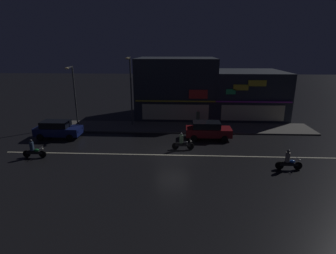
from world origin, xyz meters
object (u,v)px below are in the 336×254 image
streetlamp_west (74,90)px  parked_car_near_kerb (58,129)px  streetlamp_mid (131,86)px  parked_car_trailing (208,130)px  motorcycle_lead (33,150)px  motorcycle_following (182,142)px  motorcycle_opposite_lane (289,161)px  traffic_cone (198,134)px  pedestrian_on_sidewalk (198,119)px

streetlamp_west → parked_car_near_kerb: (-0.27, -4.10, -3.12)m
streetlamp_mid → parked_car_trailing: streetlamp_mid is taller
motorcycle_lead → motorcycle_following: bearing=-169.7°
motorcycle_opposite_lane → traffic_cone: motorcycle_opposite_lane is taller
motorcycle_lead → pedestrian_on_sidewalk: bearing=-147.0°
pedestrian_on_sidewalk → motorcycle_opposite_lane: size_ratio=0.97×
pedestrian_on_sidewalk → parked_car_near_kerb: size_ratio=0.43×
streetlamp_west → motorcycle_opposite_lane: bearing=-27.9°
parked_car_trailing → traffic_cone: 1.19m
streetlamp_mid → motorcycle_opposite_lane: (13.16, -10.43, -3.86)m
motorcycle_opposite_lane → traffic_cone: (-5.97, 7.15, -0.36)m
streetlamp_mid → traffic_cone: streetlamp_mid is taller
parked_car_trailing → traffic_cone: parked_car_trailing is taller
traffic_cone → pedestrian_on_sidewalk: bearing=88.0°
parked_car_near_kerb → motorcycle_lead: parked_car_near_kerb is taller
motorcycle_lead → traffic_cone: 14.66m
streetlamp_mid → parked_car_near_kerb: size_ratio=1.73×
parked_car_trailing → traffic_cone: size_ratio=7.82×
parked_car_trailing → motorcycle_lead: (-14.26, -5.30, -0.24)m
pedestrian_on_sidewalk → traffic_cone: (-0.11, -3.16, -0.72)m
traffic_cone → motorcycle_following: bearing=-114.2°
streetlamp_west → parked_car_trailing: 15.04m
traffic_cone → parked_car_trailing: bearing=-34.9°
motorcycle_lead → motorcycle_following: 12.04m
parked_car_near_kerb → streetlamp_west: bearing=-93.8°
parked_car_near_kerb → motorcycle_lead: (0.24, -4.91, -0.24)m
streetlamp_west → parked_car_trailing: size_ratio=1.50×
streetlamp_west → parked_car_near_kerb: size_ratio=1.50×
traffic_cone → parked_car_near_kerb: bearing=-175.9°
streetlamp_mid → parked_car_near_kerb: (-6.47, -4.26, -3.63)m
parked_car_near_kerb → motorcycle_following: 12.34m
parked_car_near_kerb → motorcycle_opposite_lane: parked_car_near_kerb is taller
motorcycle_following → motorcycle_opposite_lane: 8.37m
pedestrian_on_sidewalk → motorcycle_lead: pedestrian_on_sidewalk is taller
motorcycle_following → parked_car_near_kerb: bearing=174.9°
parked_car_trailing → motorcycle_following: size_ratio=2.26×
motorcycle_lead → motorcycle_opposite_lane: bearing=175.5°
motorcycle_opposite_lane → parked_car_trailing: bearing=-52.2°
motorcycle_following → traffic_cone: 3.93m
pedestrian_on_sidewalk → parked_car_trailing: bearing=-4.8°
pedestrian_on_sidewalk → parked_car_trailing: pedestrian_on_sidewalk is taller
pedestrian_on_sidewalk → parked_car_trailing: 3.82m
traffic_cone → streetlamp_west: bearing=166.9°
motorcycle_lead → streetlamp_mid: bearing=-125.0°
streetlamp_west → streetlamp_mid: streetlamp_mid is taller
streetlamp_mid → parked_car_near_kerb: streetlamp_mid is taller
parked_car_trailing → motorcycle_following: bearing=50.6°
pedestrian_on_sidewalk → parked_car_trailing: size_ratio=0.43×
streetlamp_mid → parked_car_trailing: bearing=-25.7°
parked_car_near_kerb → motorcycle_following: bearing=167.9°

